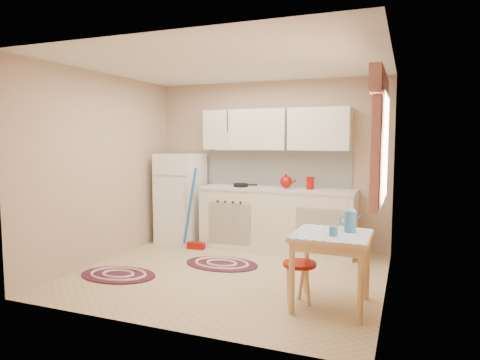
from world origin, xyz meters
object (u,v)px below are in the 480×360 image
(base_cabinets, at_px, (277,220))
(stool, at_px, (299,283))
(table, at_px, (331,271))
(fridge, at_px, (181,198))

(base_cabinets, bearing_deg, stool, -67.15)
(base_cabinets, relative_size, table, 3.12)
(fridge, xyz_separation_m, table, (2.68, -1.82, -0.34))
(fridge, distance_m, stool, 3.06)
(table, bearing_deg, fridge, 145.81)
(base_cabinets, bearing_deg, table, -59.38)
(table, bearing_deg, stool, -171.77)
(base_cabinets, xyz_separation_m, table, (1.11, -1.87, -0.08))
(fridge, xyz_separation_m, base_cabinets, (1.57, 0.05, -0.26))
(fridge, distance_m, table, 3.25)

